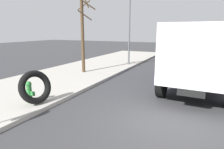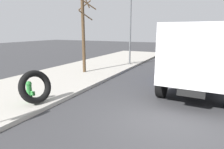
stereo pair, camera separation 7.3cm
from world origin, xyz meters
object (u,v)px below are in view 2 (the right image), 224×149
at_px(loose_tire, 35,87).
at_px(bare_tree, 84,33).
at_px(dump_truck_gray, 209,45).
at_px(fire_hydrant, 29,91).
at_px(dump_truck_blue, 202,55).
at_px(dump_truck_orange, 211,39).
at_px(street_light_pole, 130,21).

height_order(loose_tire, bare_tree, bare_tree).
distance_m(loose_tire, dump_truck_gray, 13.06).
xyz_separation_m(fire_hydrant, bare_tree, (5.40, 1.21, 2.00)).
distance_m(dump_truck_blue, bare_tree, 6.75).
height_order(dump_truck_gray, bare_tree, bare_tree).
height_order(dump_truck_orange, street_light_pole, street_light_pole).
distance_m(fire_hydrant, dump_truck_blue, 7.62).
bearing_deg(bare_tree, loose_tire, -164.22).
xyz_separation_m(dump_truck_orange, street_light_pole, (-13.37, 5.65, 1.84)).
distance_m(fire_hydrant, loose_tire, 0.37).
relative_size(dump_truck_blue, bare_tree, 1.36).
bearing_deg(street_light_pole, dump_truck_blue, -129.79).
distance_m(dump_truck_blue, dump_truck_orange, 17.74).
distance_m(loose_tire, dump_truck_blue, 7.37).
bearing_deg(street_light_pole, dump_truck_orange, -22.90).
height_order(fire_hydrant, dump_truck_blue, dump_truck_blue).
bearing_deg(loose_tire, dump_truck_gray, -24.58).
height_order(bare_tree, street_light_pole, street_light_pole).
xyz_separation_m(dump_truck_gray, street_light_pole, (-2.29, 5.50, 1.84)).
bearing_deg(loose_tire, bare_tree, 15.78).
relative_size(dump_truck_gray, dump_truck_orange, 1.00).
distance_m(dump_truck_gray, dump_truck_orange, 11.08).
distance_m(dump_truck_blue, street_light_pole, 7.06).
distance_m(dump_truck_blue, dump_truck_gray, 6.66).
xyz_separation_m(loose_tire, bare_tree, (5.40, 1.53, 1.80)).
height_order(loose_tire, street_light_pole, street_light_pole).
relative_size(fire_hydrant, dump_truck_gray, 0.11).
bearing_deg(bare_tree, dump_truck_blue, -91.70).
bearing_deg(bare_tree, dump_truck_orange, -22.02).
xyz_separation_m(bare_tree, street_light_pole, (4.16, -1.44, 0.88)).
bearing_deg(dump_truck_blue, dump_truck_gray, -2.31).
relative_size(bare_tree, street_light_pole, 0.79).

